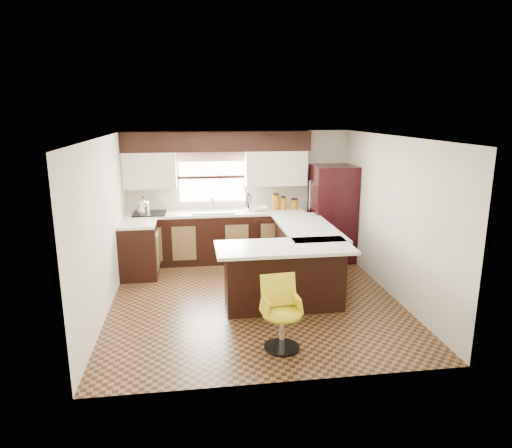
{
  "coord_description": "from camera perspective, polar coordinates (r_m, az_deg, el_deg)",
  "views": [
    {
      "loc": [
        -0.87,
        -6.34,
        2.74
      ],
      "look_at": [
        0.09,
        0.45,
        1.05
      ],
      "focal_mm": 32.0,
      "sensor_mm": 36.0,
      "label": 1
    }
  ],
  "objects": [
    {
      "name": "ceiling",
      "position": [
        6.41,
        -0.23,
        10.82
      ],
      "size": [
        4.4,
        4.4,
        0.0
      ],
      "primitive_type": "plane",
      "rotation": [
        3.14,
        0.0,
        0.0
      ],
      "color": "silver",
      "rests_on": "wall_back"
    },
    {
      "name": "upper_cab_left",
      "position": [
        8.46,
        -13.16,
        6.57
      ],
      "size": [
        0.94,
        0.35,
        0.64
      ],
      "primitive_type": "cube",
      "color": "beige",
      "rests_on": "wall_back"
    },
    {
      "name": "floor",
      "position": [
        6.96,
        -0.21,
        -9.32
      ],
      "size": [
        4.4,
        4.4,
        0.0
      ],
      "primitive_type": "plane",
      "color": "#49301A",
      "rests_on": "ground"
    },
    {
      "name": "canister_small",
      "position": [
        8.64,
        4.8,
        2.44
      ],
      "size": [
        0.14,
        0.14,
        0.18
      ],
      "primitive_type": "cylinder",
      "color": "#9D6214",
      "rests_on": "counter_back"
    },
    {
      "name": "mixing_bowl",
      "position": [
        8.52,
        0.48,
        1.93
      ],
      "size": [
        0.33,
        0.33,
        0.07
      ],
      "primitive_type": "imported",
      "rotation": [
        0.0,
        0.0,
        0.14
      ],
      "color": "white",
      "rests_on": "counter_back"
    },
    {
      "name": "wall_right",
      "position": [
        7.17,
        16.66,
        0.86
      ],
      "size": [
        0.0,
        4.4,
        4.4
      ],
      "primitive_type": "plane",
      "rotation": [
        1.57,
        0.0,
        -1.57
      ],
      "color": "beige",
      "rests_on": "floor"
    },
    {
      "name": "base_cab_back",
      "position": [
        8.56,
        -4.94,
        -1.71
      ],
      "size": [
        3.3,
        0.6,
        0.9
      ],
      "primitive_type": "cube",
      "color": "black",
      "rests_on": "floor"
    },
    {
      "name": "counter_pen_return",
      "position": [
        6.29,
        3.54,
        -2.95
      ],
      "size": [
        1.89,
        0.84,
        0.04
      ],
      "primitive_type": "cube",
      "color": "silver",
      "rests_on": "peninsula_return"
    },
    {
      "name": "window_pane",
      "position": [
        8.61,
        -5.53,
        5.85
      ],
      "size": [
        1.2,
        0.02,
        0.9
      ],
      "primitive_type": "cube",
      "color": "white",
      "rests_on": "wall_back"
    },
    {
      "name": "base_cab_left",
      "position": [
        7.98,
        -14.41,
        -3.27
      ],
      "size": [
        0.6,
        0.7,
        0.9
      ],
      "primitive_type": "cube",
      "color": "black",
      "rests_on": "floor"
    },
    {
      "name": "soffit",
      "position": [
        8.39,
        -4.89,
        10.26
      ],
      "size": [
        3.4,
        0.35,
        0.36
      ],
      "primitive_type": "cube",
      "color": "black",
      "rests_on": "wall_back"
    },
    {
      "name": "wall_back",
      "position": [
        8.72,
        -2.19,
        3.68
      ],
      "size": [
        4.4,
        0.0,
        4.4
      ],
      "primitive_type": "plane",
      "rotation": [
        1.57,
        0.0,
        0.0
      ],
      "color": "beige",
      "rests_on": "floor"
    },
    {
      "name": "dishwasher",
      "position": [
        8.4,
        2.0,
        -2.1
      ],
      "size": [
        0.58,
        0.03,
        0.78
      ],
      "primitive_type": "cube",
      "color": "black",
      "rests_on": "floor"
    },
    {
      "name": "cooktop",
      "position": [
        8.45,
        -13.16,
        1.3
      ],
      "size": [
        0.58,
        0.5,
        0.02
      ],
      "primitive_type": "cube",
      "color": "black",
      "rests_on": "counter_back"
    },
    {
      "name": "wall_front",
      "position": [
        4.5,
        3.63,
        -6.17
      ],
      "size": [
        4.4,
        0.0,
        4.4
      ],
      "primitive_type": "plane",
      "rotation": [
        -1.57,
        0.0,
        0.0
      ],
      "color": "beige",
      "rests_on": "floor"
    },
    {
      "name": "upper_cab_right",
      "position": [
        8.57,
        2.46,
        7.01
      ],
      "size": [
        1.14,
        0.35,
        0.64
      ],
      "primitive_type": "cube",
      "color": "beige",
      "rests_on": "wall_back"
    },
    {
      "name": "percolator",
      "position": [
        8.46,
        -0.99,
        2.67
      ],
      "size": [
        0.14,
        0.14,
        0.31
      ],
      "primitive_type": "cylinder",
      "color": "silver",
      "rests_on": "counter_back"
    },
    {
      "name": "peninsula_return",
      "position": [
        6.53,
        3.5,
        -6.69
      ],
      "size": [
        1.65,
        0.6,
        0.9
      ],
      "primitive_type": "cube",
      "color": "black",
      "rests_on": "floor"
    },
    {
      "name": "refrigerator",
      "position": [
        8.62,
        9.48,
        1.31
      ],
      "size": [
        0.77,
        0.74,
        1.79
      ],
      "primitive_type": "cube",
      "color": "black",
      "rests_on": "floor"
    },
    {
      "name": "peninsula_long",
      "position": [
        7.54,
        5.94,
        -3.89
      ],
      "size": [
        0.6,
        1.95,
        0.9
      ],
      "primitive_type": "cube",
      "color": "black",
      "rests_on": "floor"
    },
    {
      "name": "canister_med",
      "position": [
        8.6,
        3.39,
        2.54
      ],
      "size": [
        0.12,
        0.12,
        0.22
      ],
      "primitive_type": "cylinder",
      "color": "#9D6214",
      "rests_on": "counter_back"
    },
    {
      "name": "counter_pen_long",
      "position": [
        7.42,
        6.4,
        -0.4
      ],
      "size": [
        0.84,
        1.95,
        0.04
      ],
      "primitive_type": "cube",
      "color": "silver",
      "rests_on": "peninsula_long"
    },
    {
      "name": "counter_back",
      "position": [
        8.45,
        -5.0,
        1.38
      ],
      "size": [
        3.3,
        0.6,
        0.04
      ],
      "primitive_type": "cube",
      "color": "silver",
      "rests_on": "base_cab_back"
    },
    {
      "name": "counter_left",
      "position": [
        7.86,
        -14.61,
        0.03
      ],
      "size": [
        0.6,
        0.7,
        0.04
      ],
      "primitive_type": "cube",
      "color": "silver",
      "rests_on": "base_cab_left"
    },
    {
      "name": "valance",
      "position": [
        8.52,
        -5.58,
        8.41
      ],
      "size": [
        1.3,
        0.06,
        0.18
      ],
      "primitive_type": "cube",
      "color": "#D19B93",
      "rests_on": "wall_back"
    },
    {
      "name": "wall_left",
      "position": [
        6.64,
        -18.48,
        -0.28
      ],
      "size": [
        0.0,
        4.4,
        4.4
      ],
      "primitive_type": "plane",
      "rotation": [
        1.57,
        0.0,
        1.57
      ],
      "color": "beige",
      "rests_on": "floor"
    },
    {
      "name": "sink",
      "position": [
        8.42,
        -5.34,
        1.59
      ],
      "size": [
        0.75,
        0.45,
        0.03
      ],
      "primitive_type": "cube",
      "color": "#B2B2B7",
      "rests_on": "counter_back"
    },
    {
      "name": "kettle",
      "position": [
        8.42,
        -13.87,
        2.34
      ],
      "size": [
        0.22,
        0.22,
        0.29
      ],
      "primitive_type": null,
      "color": "silver",
      "rests_on": "cooktop"
    },
    {
      "name": "canister_large",
      "position": [
        8.56,
        2.46,
        2.7
      ],
      "size": [
        0.14,
        0.14,
        0.28
      ],
      "primitive_type": "cylinder",
      "color": "#9D6214",
      "rests_on": "counter_back"
    },
    {
      "name": "bar_chair",
      "position": [
        5.44,
        3.31,
        -11.24
      ],
      "size": [
        0.51,
        0.51,
        0.87
      ],
      "primitive_type": null,
      "rotation": [
        0.0,
        0.0,
        0.1
      ],
      "color": "yellow",
      "rests_on": "floor"
    }
  ]
}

